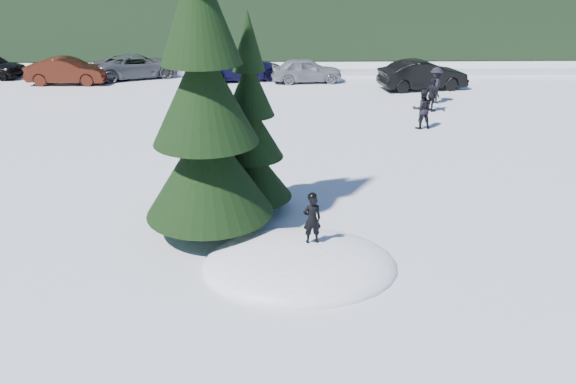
{
  "coord_description": "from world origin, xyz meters",
  "views": [
    {
      "loc": [
        -0.51,
        -11.16,
        6.54
      ],
      "look_at": [
        -0.23,
        1.78,
        1.1
      ],
      "focal_mm": 35.0,
      "sensor_mm": 36.0,
      "label": 1
    }
  ],
  "objects_px": {
    "car_1": "(68,71)",
    "car_3": "(240,67)",
    "car_4": "(306,70)",
    "spruce_tall": "(204,105)",
    "spruce_short": "(251,137)",
    "adult_2": "(436,85)",
    "car_2": "(138,66)",
    "child_skier": "(312,219)",
    "adult_0": "(422,109)",
    "adult_1": "(432,95)",
    "car_5": "(423,75)"
  },
  "relations": [
    {
      "from": "adult_0",
      "to": "adult_2",
      "type": "distance_m",
      "value": 4.71
    },
    {
      "from": "adult_0",
      "to": "adult_1",
      "type": "height_order",
      "value": "adult_0"
    },
    {
      "from": "spruce_short",
      "to": "adult_2",
      "type": "bearing_deg",
      "value": 55.81
    },
    {
      "from": "adult_1",
      "to": "car_2",
      "type": "relative_size",
      "value": 0.31
    },
    {
      "from": "adult_0",
      "to": "car_5",
      "type": "height_order",
      "value": "adult_0"
    },
    {
      "from": "spruce_tall",
      "to": "car_1",
      "type": "xyz_separation_m",
      "value": [
        -9.83,
        18.41,
        -2.6
      ]
    },
    {
      "from": "child_skier",
      "to": "car_3",
      "type": "xyz_separation_m",
      "value": [
        -2.85,
        20.8,
        -0.33
      ]
    },
    {
      "from": "car_1",
      "to": "car_2",
      "type": "bearing_deg",
      "value": -63.43
    },
    {
      "from": "spruce_short",
      "to": "adult_2",
      "type": "height_order",
      "value": "spruce_short"
    },
    {
      "from": "adult_0",
      "to": "adult_2",
      "type": "xyz_separation_m",
      "value": [
        1.72,
        4.39,
        0.04
      ]
    },
    {
      "from": "spruce_short",
      "to": "car_3",
      "type": "distance_m",
      "value": 17.99
    },
    {
      "from": "car_4",
      "to": "spruce_short",
      "type": "bearing_deg",
      "value": 167.58
    },
    {
      "from": "spruce_short",
      "to": "car_4",
      "type": "distance_m",
      "value": 17.43
    },
    {
      "from": "adult_1",
      "to": "adult_2",
      "type": "bearing_deg",
      "value": -43.88
    },
    {
      "from": "car_3",
      "to": "car_5",
      "type": "bearing_deg",
      "value": -117.0
    },
    {
      "from": "child_skier",
      "to": "car_1",
      "type": "relative_size",
      "value": 0.26
    },
    {
      "from": "car_1",
      "to": "car_2",
      "type": "relative_size",
      "value": 0.89
    },
    {
      "from": "adult_0",
      "to": "adult_1",
      "type": "xyz_separation_m",
      "value": [
        1.14,
        2.72,
        -0.05
      ]
    },
    {
      "from": "car_4",
      "to": "car_5",
      "type": "distance_m",
      "value": 6.38
    },
    {
      "from": "adult_0",
      "to": "adult_1",
      "type": "distance_m",
      "value": 2.95
    },
    {
      "from": "child_skier",
      "to": "adult_0",
      "type": "relative_size",
      "value": 0.71
    },
    {
      "from": "spruce_tall",
      "to": "adult_2",
      "type": "distance_m",
      "value": 16.75
    },
    {
      "from": "spruce_tall",
      "to": "spruce_short",
      "type": "xyz_separation_m",
      "value": [
        1.0,
        1.4,
        -1.22
      ]
    },
    {
      "from": "spruce_tall",
      "to": "car_5",
      "type": "relative_size",
      "value": 1.87
    },
    {
      "from": "spruce_short",
      "to": "car_3",
      "type": "bearing_deg",
      "value": 94.37
    },
    {
      "from": "spruce_short",
      "to": "car_2",
      "type": "relative_size",
      "value": 1.1
    },
    {
      "from": "adult_1",
      "to": "car_5",
      "type": "xyz_separation_m",
      "value": [
        0.69,
        4.63,
        0.0
      ]
    },
    {
      "from": "child_skier",
      "to": "adult_2",
      "type": "height_order",
      "value": "adult_2"
    },
    {
      "from": "car_1",
      "to": "car_3",
      "type": "xyz_separation_m",
      "value": [
        9.46,
        0.87,
        0.01
      ]
    },
    {
      "from": "spruce_short",
      "to": "car_1",
      "type": "distance_m",
      "value": 20.22
    },
    {
      "from": "adult_0",
      "to": "car_3",
      "type": "distance_m",
      "value": 12.79
    },
    {
      "from": "car_2",
      "to": "car_4",
      "type": "height_order",
      "value": "car_2"
    },
    {
      "from": "spruce_tall",
      "to": "car_4",
      "type": "xyz_separation_m",
      "value": [
        3.39,
        18.61,
        -2.65
      ]
    },
    {
      "from": "car_1",
      "to": "car_4",
      "type": "height_order",
      "value": "car_1"
    },
    {
      "from": "spruce_tall",
      "to": "car_4",
      "type": "bearing_deg",
      "value": 79.67
    },
    {
      "from": "car_2",
      "to": "adult_2",
      "type": "bearing_deg",
      "value": -134.38
    },
    {
      "from": "car_3",
      "to": "car_4",
      "type": "relative_size",
      "value": 1.27
    },
    {
      "from": "car_3",
      "to": "adult_0",
      "type": "bearing_deg",
      "value": -153.31
    },
    {
      "from": "car_3",
      "to": "car_5",
      "type": "xyz_separation_m",
      "value": [
        9.82,
        -2.64,
        0.03
      ]
    },
    {
      "from": "adult_2",
      "to": "car_4",
      "type": "bearing_deg",
      "value": -109.93
    },
    {
      "from": "spruce_short",
      "to": "adult_2",
      "type": "relative_size",
      "value": 3.15
    },
    {
      "from": "child_skier",
      "to": "adult_2",
      "type": "xyz_separation_m",
      "value": [
        6.86,
        15.2,
        -0.21
      ]
    },
    {
      "from": "child_skier",
      "to": "car_2",
      "type": "bearing_deg",
      "value": -77.62
    },
    {
      "from": "car_1",
      "to": "car_5",
      "type": "relative_size",
      "value": 0.95
    },
    {
      "from": "adult_2",
      "to": "car_5",
      "type": "xyz_separation_m",
      "value": [
        0.11,
        2.96,
        -0.09
      ]
    },
    {
      "from": "spruce_tall",
      "to": "adult_0",
      "type": "bearing_deg",
      "value": 50.63
    },
    {
      "from": "adult_2",
      "to": "car_4",
      "type": "height_order",
      "value": "adult_2"
    },
    {
      "from": "spruce_short",
      "to": "adult_1",
      "type": "xyz_separation_m",
      "value": [
        7.76,
        10.61,
        -1.35
      ]
    },
    {
      "from": "spruce_tall",
      "to": "car_4",
      "type": "height_order",
      "value": "spruce_tall"
    },
    {
      "from": "spruce_short",
      "to": "car_4",
      "type": "height_order",
      "value": "spruce_short"
    }
  ]
}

